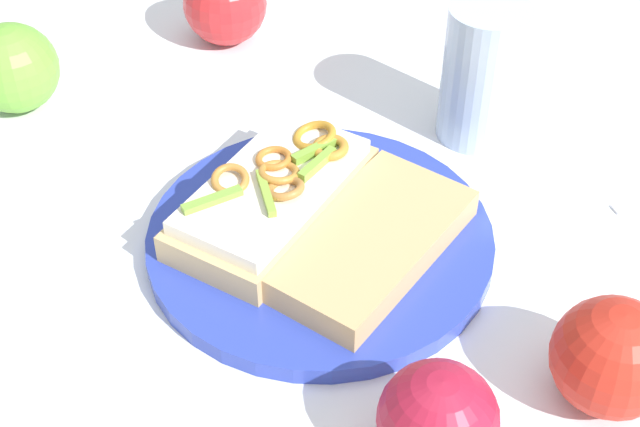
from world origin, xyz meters
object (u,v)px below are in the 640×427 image
sandwich (274,195)px  apple_3 (13,68)px  plate (320,240)px  apple_0 (438,420)px  drinking_glass (483,73)px  bread_slice_side (369,242)px  apple_1 (225,3)px  apple_4 (613,357)px

sandwich → apple_3: bearing=86.6°
sandwich → apple_3: size_ratio=2.41×
plate → apple_0: apple_0 is taller
plate → sandwich: bearing=143.4°
apple_3 → drinking_glass: drinking_glass is taller
sandwich → drinking_glass: 0.22m
bread_slice_side → drinking_glass: 0.20m
apple_0 → bread_slice_side: bearing=98.1°
apple_3 → drinking_glass: bearing=-9.2°
plate → bread_slice_side: 0.05m
apple_0 → apple_3: apple_3 is taller
sandwich → apple_1: 0.29m
apple_3 → apple_1: bearing=28.7°
plate → sandwich: sandwich is taller
apple_0 → apple_1: 0.52m
bread_slice_side → drinking_glass: drinking_glass is taller
apple_3 → bread_slice_side: bearing=-37.4°
apple_1 → drinking_glass: 0.28m
bread_slice_side → apple_0: size_ratio=2.30×
drinking_glass → bread_slice_side: bearing=-124.6°
bread_slice_side → apple_0: 0.17m
apple_3 → drinking_glass: size_ratio=0.66×
apple_0 → drinking_glass: (0.09, 0.33, 0.02)m
plate → sandwich: 0.05m
apple_0 → plate: bearing=107.1°
bread_slice_side → apple_4: (0.14, -0.13, 0.01)m
bread_slice_side → plate: bearing=94.5°
sandwich → apple_3: apple_3 is taller
apple_1 → apple_3: (-0.19, -0.10, -0.00)m
sandwich → bread_slice_side: (0.07, -0.05, -0.01)m
plate → sandwich: (-0.03, 0.03, 0.03)m
drinking_glass → apple_1: bearing=142.6°
apple_1 → sandwich: bearing=-81.7°
bread_slice_side → drinking_glass: (0.11, 0.16, 0.04)m
plate → apple_4: (0.18, -0.15, 0.03)m
apple_0 → apple_4: size_ratio=0.94×
apple_4 → drinking_glass: size_ratio=0.64×
plate → apple_0: bearing=-72.9°
sandwich → drinking_glass: bearing=-23.5°
plate → bread_slice_side: bread_slice_side is taller
plate → apple_3: 0.34m
plate → apple_4: size_ratio=3.35×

